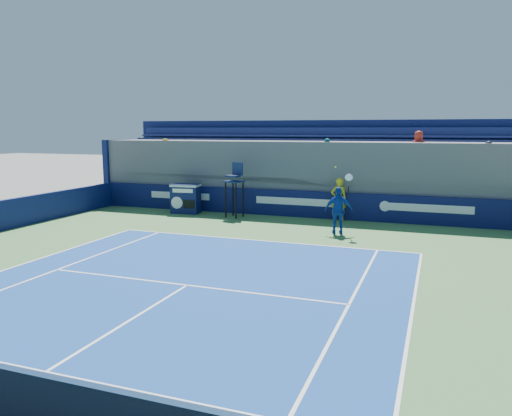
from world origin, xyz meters
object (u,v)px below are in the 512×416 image
(match_clock, at_px, (186,198))
(umpire_chair, at_px, (235,184))
(tennis_player, at_px, (339,210))
(ball_person, at_px, (339,199))

(match_clock, distance_m, umpire_chair, 2.71)
(umpire_chair, height_order, tennis_player, tennis_player)
(ball_person, bearing_deg, match_clock, -16.53)
(ball_person, height_order, match_clock, ball_person)
(tennis_player, bearing_deg, match_clock, 163.84)
(match_clock, height_order, tennis_player, tennis_player)
(umpire_chair, bearing_deg, match_clock, 176.02)
(match_clock, relative_size, tennis_player, 0.54)
(ball_person, xyz_separation_m, match_clock, (-7.16, -0.49, -0.20))
(match_clock, bearing_deg, umpire_chair, -3.98)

